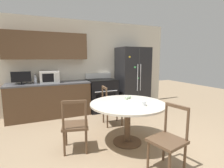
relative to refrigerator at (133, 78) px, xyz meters
name	(u,v)px	position (x,y,z in m)	size (l,w,h in m)	color
ground_plane	(134,147)	(-1.27, -2.23, -0.92)	(14.00, 14.00, 0.00)	#9E8466
back_wall	(79,61)	(-1.57, 0.37, 0.52)	(5.20, 0.44, 2.60)	silver
kitchen_counter	(50,100)	(-2.45, 0.06, -0.47)	(2.06, 0.64, 0.90)	brown
refrigerator	(133,78)	(0.00, 0.00, 0.00)	(0.91, 0.74, 1.85)	black
oven_range	(102,95)	(-1.01, 0.04, -0.46)	(0.80, 0.68, 1.08)	black
microwave	(49,77)	(-2.43, 0.06, 0.13)	(0.46, 0.37, 0.30)	white
countertop_tv	(21,77)	(-3.07, 0.04, 0.15)	(0.44, 0.16, 0.31)	black
counter_bottle	(35,80)	(-2.77, 0.09, 0.06)	(0.07, 0.07, 0.23)	silver
dining_table	(128,110)	(-1.29, -2.02, -0.30)	(1.34, 1.34, 0.75)	beige
dining_chair_near	(168,140)	(-1.15, -2.93, -0.49)	(0.50, 0.50, 0.90)	brown
dining_chair_left	(75,126)	(-2.21, -1.91, -0.49)	(0.51, 0.51, 0.90)	brown
dining_chair_far	(111,106)	(-1.20, -1.10, -0.49)	(0.46, 0.46, 0.90)	brown
candle_glass	(144,104)	(-1.13, -2.28, -0.14)	(0.08, 0.08, 0.08)	silver
folded_napkin	(128,98)	(-1.13, -1.75, -0.15)	(0.16, 0.12, 0.05)	beige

